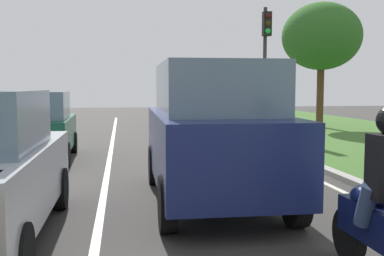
{
  "coord_description": "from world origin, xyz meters",
  "views": [
    {
      "loc": [
        -0.36,
        1.37,
        1.91
      ],
      "look_at": [
        0.83,
        9.17,
        1.2
      ],
      "focal_mm": 43.22,
      "sensor_mm": 36.0,
      "label": 1
    }
  ],
  "objects_px": {
    "traffic_light_near_right": "(266,49)",
    "tree_roadside_far": "(322,37)",
    "car_hatchback_far": "(38,127)",
    "car_suv_ahead": "(213,132)"
  },
  "relations": [
    {
      "from": "traffic_light_near_right",
      "to": "tree_roadside_far",
      "type": "relative_size",
      "value": 0.86
    },
    {
      "from": "car_hatchback_far",
      "to": "car_suv_ahead",
      "type": "bearing_deg",
      "value": -55.4
    },
    {
      "from": "car_suv_ahead",
      "to": "tree_roadside_far",
      "type": "xyz_separation_m",
      "value": [
        7.48,
        12.58,
        2.98
      ]
    },
    {
      "from": "tree_roadside_far",
      "to": "traffic_light_near_right",
      "type": "bearing_deg",
      "value": -140.29
    },
    {
      "from": "car_suv_ahead",
      "to": "car_hatchback_far",
      "type": "relative_size",
      "value": 1.21
    },
    {
      "from": "car_hatchback_far",
      "to": "traffic_light_near_right",
      "type": "xyz_separation_m",
      "value": [
        7.55,
        4.74,
        2.45
      ]
    },
    {
      "from": "tree_roadside_far",
      "to": "car_hatchback_far",
      "type": "bearing_deg",
      "value": -145.3
    },
    {
      "from": "car_hatchback_far",
      "to": "tree_roadside_far",
      "type": "distance_m",
      "value": 13.87
    },
    {
      "from": "car_suv_ahead",
      "to": "tree_roadside_far",
      "type": "bearing_deg",
      "value": 60.14
    },
    {
      "from": "traffic_light_near_right",
      "to": "tree_roadside_far",
      "type": "height_order",
      "value": "tree_roadside_far"
    }
  ]
}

